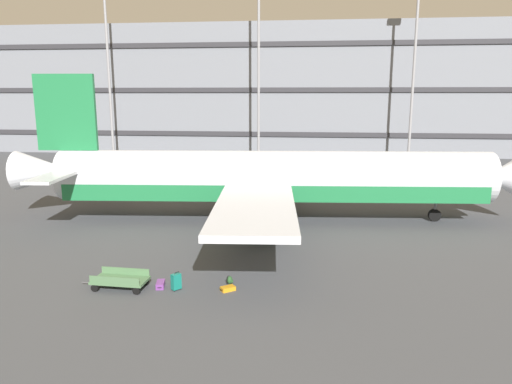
{
  "coord_description": "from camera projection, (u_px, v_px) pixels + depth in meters",
  "views": [
    {
      "loc": [
        -2.75,
        -34.84,
        9.15
      ],
      "look_at": [
        -6.13,
        -4.89,
        3.0
      ],
      "focal_mm": 33.46,
      "sensor_mm": 36.0,
      "label": 1
    }
  ],
  "objects": [
    {
      "name": "light_mast_far_left",
      "position": [
        108.0,
        57.0,
        67.0
      ],
      "size": [
        1.8,
        0.5,
        25.29
      ],
      "color": "gray",
      "rests_on": "ground_plane"
    },
    {
      "name": "airliner",
      "position": [
        268.0,
        178.0,
        35.04
      ],
      "size": [
        37.48,
        30.28,
        10.64
      ],
      "color": "silver",
      "rests_on": "ground_plane"
    },
    {
      "name": "suitcase_upright",
      "position": [
        161.0,
        284.0,
        23.1
      ],
      "size": [
        0.52,
        0.86,
        0.28
      ],
      "color": "#72388C",
      "rests_on": "ground_plane"
    },
    {
      "name": "suitcase_navy",
      "position": [
        228.0,
        289.0,
        22.7
      ],
      "size": [
        0.77,
        0.71,
        0.2
      ],
      "color": "orange",
      "rests_on": "ground_plane"
    },
    {
      "name": "light_mast_left",
      "position": [
        259.0,
        52.0,
        64.57
      ],
      "size": [
        1.8,
        0.5,
        26.1
      ],
      "color": "gray",
      "rests_on": "ground_plane"
    },
    {
      "name": "backpack_silver",
      "position": [
        230.0,
        280.0,
        23.47
      ],
      "size": [
        0.31,
        0.35,
        0.46
      ],
      "color": "#264C26",
      "rests_on": "ground_plane"
    },
    {
      "name": "terminal_structure",
      "position": [
        328.0,
        90.0,
        78.62
      ],
      "size": [
        121.79,
        17.22,
        19.78
      ],
      "color": "slate",
      "rests_on": "ground_plane"
    },
    {
      "name": "baggage_cart",
      "position": [
        120.0,
        280.0,
        22.89
      ],
      "size": [
        3.33,
        1.42,
        0.82
      ],
      "color": "#4C724C",
      "rests_on": "ground_plane"
    },
    {
      "name": "light_mast_center_left",
      "position": [
        414.0,
        60.0,
        62.54
      ],
      "size": [
        1.8,
        0.5,
        23.82
      ],
      "color": "gray",
      "rests_on": "ground_plane"
    },
    {
      "name": "suitcase_red",
      "position": [
        176.0,
        281.0,
        22.72
      ],
      "size": [
        0.49,
        0.51,
        0.92
      ],
      "color": "#147266",
      "rests_on": "ground_plane"
    },
    {
      "name": "ground_plane",
      "position": [
        345.0,
        220.0,
        35.45
      ],
      "size": [
        600.0,
        600.0,
        0.0
      ],
      "primitive_type": "plane",
      "color": "#424449"
    }
  ]
}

